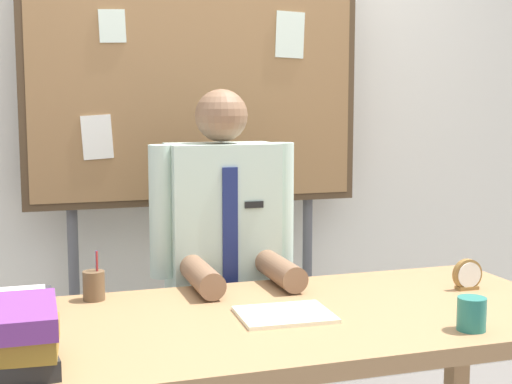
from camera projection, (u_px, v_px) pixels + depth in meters
back_wall at (186, 109)px, 3.21m from camera, size 6.40×0.08×2.70m
desk at (274, 342)px, 2.16m from camera, size 1.87×0.83×0.75m
person at (223, 293)px, 2.71m from camera, size 0.55×0.56×1.43m
bulletin_board at (196, 89)px, 3.00m from camera, size 1.42×0.09×1.98m
book_stack at (16, 336)px, 1.69m from camera, size 0.21×0.29×0.16m
open_notebook at (285, 315)px, 2.13m from camera, size 0.28×0.23×0.01m
desk_clock at (467, 276)px, 2.44m from camera, size 0.11×0.04×0.11m
coffee_mug at (472, 314)px, 2.00m from camera, size 0.08×0.08×0.09m
pen_holder at (94, 285)px, 2.31m from camera, size 0.07×0.07×0.16m
paper_tray at (8, 303)px, 2.18m from camera, size 0.26×0.20×0.06m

